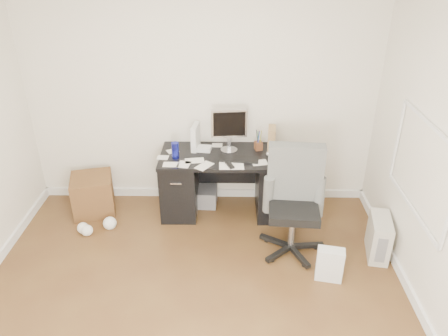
{
  "coord_description": "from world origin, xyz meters",
  "views": [
    {
      "loc": [
        0.33,
        -2.74,
        2.92
      ],
      "look_at": [
        0.27,
        1.2,
        0.82
      ],
      "focal_mm": 35.0,
      "sensor_mm": 36.0,
      "label": 1
    }
  ],
  "objects_px": {
    "wicker_basket": "(93,194)",
    "office_chair": "(294,204)",
    "desk": "(227,182)",
    "keyboard": "(239,159)",
    "pc_tower": "(379,237)",
    "lcd_monitor": "(229,130)"
  },
  "relations": [
    {
      "from": "desk",
      "to": "wicker_basket",
      "type": "xyz_separation_m",
      "value": [
        -1.58,
        -0.03,
        -0.17
      ]
    },
    {
      "from": "wicker_basket",
      "to": "office_chair",
      "type": "bearing_deg",
      "value": -17.33
    },
    {
      "from": "desk",
      "to": "office_chair",
      "type": "height_order",
      "value": "office_chair"
    },
    {
      "from": "office_chair",
      "to": "wicker_basket",
      "type": "xyz_separation_m",
      "value": [
        -2.25,
        0.7,
        -0.34
      ]
    },
    {
      "from": "wicker_basket",
      "to": "lcd_monitor",
      "type": "bearing_deg",
      "value": 4.53
    },
    {
      "from": "office_chair",
      "to": "desk",
      "type": "bearing_deg",
      "value": 137.2
    },
    {
      "from": "keyboard",
      "to": "desk",
      "type": "bearing_deg",
      "value": 140.07
    },
    {
      "from": "office_chair",
      "to": "pc_tower",
      "type": "height_order",
      "value": "office_chair"
    },
    {
      "from": "desk",
      "to": "wicker_basket",
      "type": "bearing_deg",
      "value": -179.07
    },
    {
      "from": "lcd_monitor",
      "to": "desk",
      "type": "bearing_deg",
      "value": -107.64
    },
    {
      "from": "desk",
      "to": "pc_tower",
      "type": "distance_m",
      "value": 1.75
    },
    {
      "from": "desk",
      "to": "lcd_monitor",
      "type": "xyz_separation_m",
      "value": [
        0.02,
        0.1,
        0.6
      ]
    },
    {
      "from": "keyboard",
      "to": "office_chair",
      "type": "distance_m",
      "value": 0.83
    },
    {
      "from": "lcd_monitor",
      "to": "office_chair",
      "type": "bearing_deg",
      "value": -57.4
    },
    {
      "from": "keyboard",
      "to": "office_chair",
      "type": "xyz_separation_m",
      "value": [
        0.54,
        -0.59,
        -0.2
      ]
    },
    {
      "from": "desk",
      "to": "wicker_basket",
      "type": "relative_size",
      "value": 3.28
    },
    {
      "from": "keyboard",
      "to": "lcd_monitor",
      "type": "bearing_deg",
      "value": 120.73
    },
    {
      "from": "desk",
      "to": "lcd_monitor",
      "type": "relative_size",
      "value": 2.95
    },
    {
      "from": "office_chair",
      "to": "pc_tower",
      "type": "bearing_deg",
      "value": 0.89
    },
    {
      "from": "lcd_monitor",
      "to": "pc_tower",
      "type": "distance_m",
      "value": 1.94
    },
    {
      "from": "office_chair",
      "to": "pc_tower",
      "type": "distance_m",
      "value": 0.95
    },
    {
      "from": "keyboard",
      "to": "wicker_basket",
      "type": "height_order",
      "value": "keyboard"
    }
  ]
}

